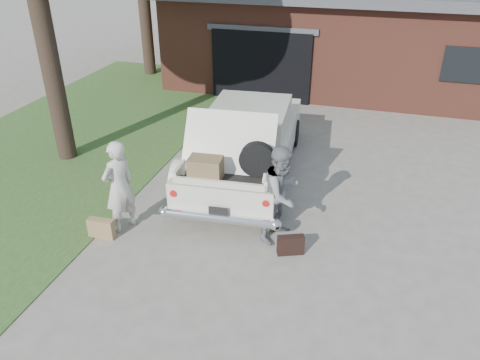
# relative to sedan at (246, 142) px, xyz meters

# --- Properties ---
(ground) EXTENTS (90.00, 90.00, 0.00)m
(ground) POSITION_rel_sedan_xyz_m (0.54, -2.89, -0.78)
(ground) COLOR gray
(ground) RESTS_ON ground
(grass_strip) EXTENTS (6.00, 16.00, 0.02)m
(grass_strip) POSITION_rel_sedan_xyz_m (-4.96, 0.11, -0.77)
(grass_strip) COLOR #2D4C1E
(grass_strip) RESTS_ON ground
(house) EXTENTS (12.80, 7.80, 3.30)m
(house) POSITION_rel_sedan_xyz_m (1.52, 8.58, 0.89)
(house) COLOR brown
(house) RESTS_ON ground
(sedan) EXTENTS (2.48, 5.45, 2.02)m
(sedan) POSITION_rel_sedan_xyz_m (0.00, 0.00, 0.00)
(sedan) COLOR beige
(sedan) RESTS_ON ground
(woman_left) EXTENTS (0.65, 0.77, 1.79)m
(woman_left) POSITION_rel_sedan_xyz_m (-1.59, -2.80, 0.12)
(woman_left) COLOR beige
(woman_left) RESTS_ON ground
(woman_right) EXTENTS (0.97, 1.07, 1.80)m
(woman_right) POSITION_rel_sedan_xyz_m (1.29, -2.21, 0.12)
(woman_right) COLOR slate
(woman_right) RESTS_ON ground
(suitcase_left) EXTENTS (0.50, 0.18, 0.38)m
(suitcase_left) POSITION_rel_sedan_xyz_m (-1.84, -3.18, -0.59)
(suitcase_left) COLOR #9D7A4F
(suitcase_left) RESTS_ON ground
(suitcase_right) EXTENTS (0.49, 0.32, 0.36)m
(suitcase_right) POSITION_rel_sedan_xyz_m (1.57, -2.68, -0.60)
(suitcase_right) COLOR black
(suitcase_right) RESTS_ON ground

